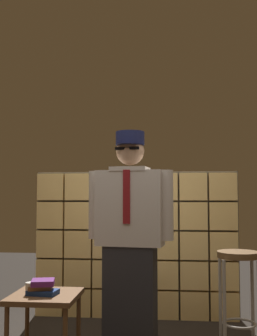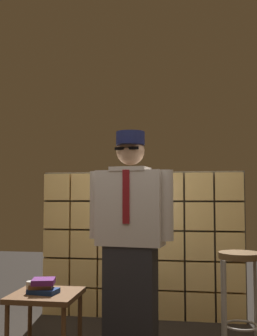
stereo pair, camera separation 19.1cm
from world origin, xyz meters
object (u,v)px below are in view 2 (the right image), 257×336
(side_table, at_px, (46,301))
(book_stack, at_px, (43,286))
(coffee_mug, at_px, (32,287))
(standing_person, at_px, (130,236))
(bar_stool, at_px, (240,279))

(side_table, distance_m, book_stack, 0.13)
(side_table, relative_size, coffee_mug, 4.13)
(book_stack, height_order, coffee_mug, book_stack)
(side_table, bearing_deg, standing_person, 14.90)
(bar_stool, bearing_deg, book_stack, -169.79)
(side_table, relative_size, book_stack, 2.14)
(book_stack, xyz_separation_m, coffee_mug, (-0.08, -0.02, -0.01))
(book_stack, bearing_deg, coffee_mug, -167.43)
(standing_person, height_order, book_stack, standing_person)
(side_table, bearing_deg, coffee_mug, -155.54)
(bar_stool, bearing_deg, side_table, -170.65)
(side_table, xyz_separation_m, book_stack, (-0.02, -0.03, 0.12))
(book_stack, bearing_deg, side_table, 59.91)
(book_stack, bearing_deg, bar_stool, 10.21)
(bar_stool, relative_size, coffee_mug, 6.51)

